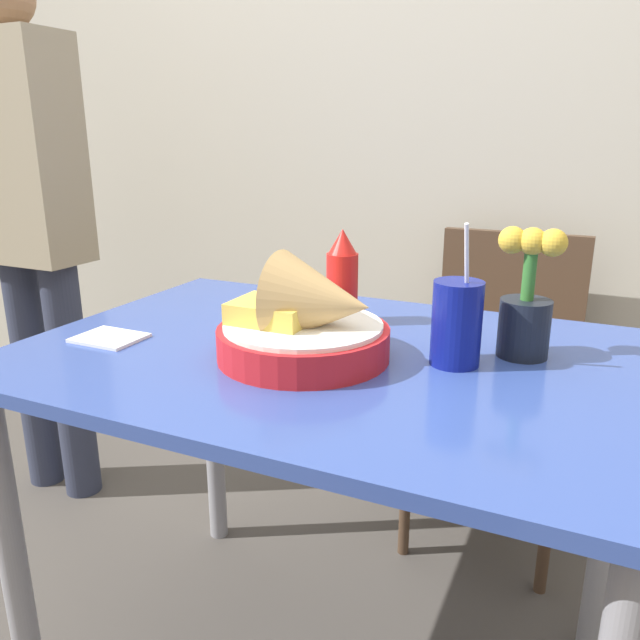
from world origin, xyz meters
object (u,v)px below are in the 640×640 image
object	(u,v)px
food_basket	(310,323)
flower_vase	(526,303)
ketchup_bottle	(342,278)
chair_far_window	(501,359)
person_standing	(30,215)
drink_cup	(456,326)

from	to	relation	value
food_basket	flower_vase	xyz separation A→B (m)	(0.33, 0.17, 0.03)
ketchup_bottle	food_basket	bearing A→B (deg)	-81.24
chair_far_window	person_standing	distance (m)	1.41
drink_cup	flower_vase	xyz separation A→B (m)	(0.10, 0.09, 0.03)
ketchup_bottle	chair_far_window	bearing A→B (deg)	66.69
drink_cup	person_standing	distance (m)	1.35
chair_far_window	person_standing	size ratio (longest dim) A/B	0.55
flower_vase	drink_cup	bearing A→B (deg)	-137.61
food_basket	drink_cup	world-z (taller)	drink_cup
chair_far_window	food_basket	world-z (taller)	food_basket
food_basket	drink_cup	size ratio (longest dim) A/B	1.22
drink_cup	chair_far_window	bearing A→B (deg)	91.57
food_basket	ketchup_bottle	xyz separation A→B (m)	(-0.03, 0.22, 0.03)
ketchup_bottle	person_standing	size ratio (longest dim) A/B	0.12
chair_far_window	ketchup_bottle	distance (m)	0.70
ketchup_bottle	person_standing	bearing A→B (deg)	171.12
ketchup_bottle	drink_cup	bearing A→B (deg)	-28.01
flower_vase	person_standing	size ratio (longest dim) A/B	0.15
ketchup_bottle	drink_cup	world-z (taller)	drink_cup
drink_cup	flower_vase	distance (m)	0.13
food_basket	ketchup_bottle	distance (m)	0.23
ketchup_bottle	flower_vase	xyz separation A→B (m)	(0.36, -0.05, 0.00)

